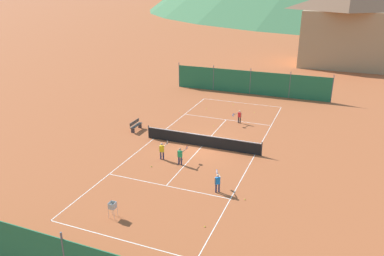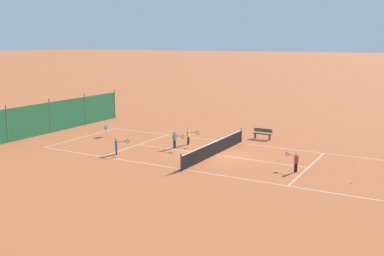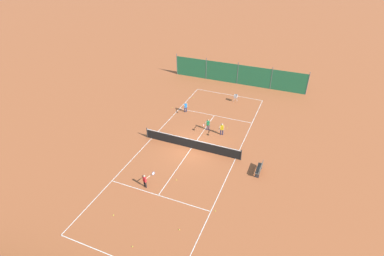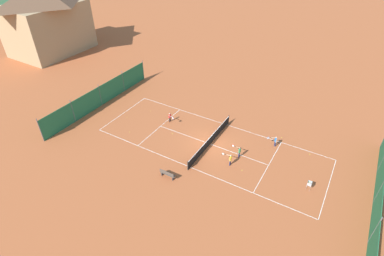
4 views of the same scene
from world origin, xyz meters
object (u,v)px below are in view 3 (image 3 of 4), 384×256
at_px(tennis_ball_mid_court, 179,230).
at_px(ball_hopper, 236,97).
at_px(player_near_service, 145,180).
at_px(tennis_ball_service_box, 176,180).
at_px(tennis_ball_near_corner, 227,128).
at_px(tennis_net, 192,144).
at_px(tennis_ball_by_net_right, 113,215).
at_px(tennis_ball_by_net_left, 172,108).
at_px(tennis_ball_far_corner, 132,247).
at_px(tennis_ball_alley_left, 194,98).
at_px(player_far_service, 186,106).
at_px(player_near_baseline, 222,129).
at_px(courtside_bench, 259,169).
at_px(player_far_baseline, 208,124).
at_px(tennis_ball_alley_right, 215,211).

xyz_separation_m(tennis_ball_mid_court, ball_hopper, (1.51, -19.05, 0.62)).
distance_m(player_near_service, tennis_ball_service_box, 2.48).
distance_m(tennis_ball_near_corner, tennis_ball_mid_court, 13.14).
distance_m(tennis_net, tennis_ball_by_net_right, 9.49).
relative_size(tennis_net, tennis_ball_by_net_left, 139.09).
xyz_separation_m(tennis_ball_far_corner, tennis_ball_alley_left, (4.21, -20.36, 0.00)).
bearing_deg(player_far_service, tennis_ball_far_corner, 102.52).
xyz_separation_m(tennis_ball_by_net_right, tennis_ball_near_corner, (-3.97, -13.74, 0.00)).
height_order(tennis_ball_by_net_left, tennis_ball_by_net_right, same).
xyz_separation_m(player_near_baseline, ball_hopper, (0.64, -7.31, -0.08)).
distance_m(tennis_net, tennis_ball_near_corner, 4.93).
bearing_deg(ball_hopper, tennis_ball_service_box, 87.40).
xyz_separation_m(player_far_service, tennis_ball_by_net_left, (1.76, -0.27, -0.67)).
height_order(player_far_service, tennis_ball_near_corner, player_far_service).
relative_size(ball_hopper, courtside_bench, 0.59).
relative_size(tennis_ball_service_box, tennis_ball_alley_left, 1.00).
bearing_deg(player_near_baseline, ball_hopper, -85.00).
height_order(player_far_baseline, tennis_ball_near_corner, player_far_baseline).
bearing_deg(tennis_ball_near_corner, courtside_bench, 127.91).
height_order(tennis_ball_by_net_right, tennis_ball_far_corner, same).
bearing_deg(courtside_bench, tennis_ball_by_net_left, -32.85).
xyz_separation_m(tennis_ball_by_net_left, ball_hopper, (-6.11, -4.21, 0.62)).
distance_m(player_near_service, tennis_ball_by_net_right, 3.45).
distance_m(player_far_baseline, tennis_ball_far_corner, 14.30).
relative_size(player_far_baseline, tennis_ball_near_corner, 18.61).
height_order(tennis_net, tennis_ball_by_net_right, tennis_net).
relative_size(player_far_service, tennis_ball_mid_court, 18.18).
height_order(tennis_net, player_far_service, player_far_service).
distance_m(player_far_service, tennis_ball_near_corner, 5.41).
height_order(tennis_ball_by_net_left, tennis_ball_alley_left, same).
distance_m(player_far_baseline, tennis_ball_near_corner, 2.13).
relative_size(player_near_service, ball_hopper, 1.32).
bearing_deg(player_near_service, tennis_ball_by_net_left, -73.46).
distance_m(tennis_net, tennis_ball_far_corner, 10.93).
xyz_separation_m(player_near_service, tennis_ball_far_corner, (-1.89, 4.96, -0.65)).
relative_size(tennis_net, tennis_ball_by_net_right, 139.09).
bearing_deg(tennis_ball_alley_right, tennis_ball_far_corner, 50.88).
distance_m(player_far_baseline, tennis_ball_by_net_left, 5.98).
relative_size(tennis_net, tennis_ball_service_box, 139.09).
distance_m(tennis_ball_service_box, tennis_ball_near_corner, 9.00).
height_order(tennis_ball_near_corner, courtside_bench, courtside_bench).
bearing_deg(tennis_ball_alley_left, tennis_ball_alley_right, 116.94).
distance_m(tennis_ball_by_net_left, tennis_ball_alley_left, 3.51).
relative_size(tennis_net, player_far_baseline, 7.48).
relative_size(player_far_service, tennis_ball_by_net_right, 18.18).
bearing_deg(courtside_bench, tennis_ball_service_box, 29.84).
bearing_deg(tennis_ball_alley_left, tennis_net, 110.97).
bearing_deg(player_near_service, tennis_ball_near_corner, -107.72).
bearing_deg(player_far_baseline, tennis_ball_alley_right, 112.70).
xyz_separation_m(player_far_service, player_far_baseline, (-3.48, 2.53, 0.02)).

